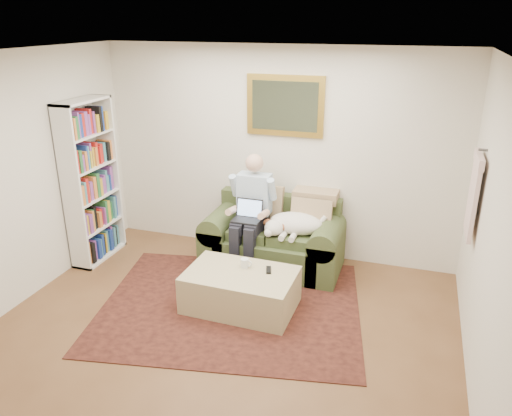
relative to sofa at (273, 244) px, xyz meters
The scene contains 12 objects.
room_shell 1.98m from the sofa, 93.21° to the right, with size 4.51×5.00×2.61m.
rug 1.09m from the sofa, 99.11° to the right, with size 2.70×2.16×0.01m, color black.
sofa is the anchor object (origin of this frame).
seated_man 0.50m from the sofa, 148.55° to the right, with size 0.55×0.78×1.39m, color #8CB1D8, non-canonical shape.
laptop 0.55m from the sofa, 138.98° to the right, with size 0.32×0.25×0.23m.
sleeping_dog 0.47m from the sofa, 15.74° to the right, with size 0.68×0.43×0.25m, color white, non-canonical shape.
ottoman 1.03m from the sofa, 93.04° to the right, with size 1.13×0.72×0.41m, color tan.
coffee_mug 0.92m from the sofa, 93.37° to the right, with size 0.08×0.08×0.10m, color white.
tv_remote 0.93m from the sofa, 76.80° to the right, with size 0.05×0.15×0.02m, color black.
bookshelf 2.35m from the sofa, 168.51° to the right, with size 0.28×0.80×2.00m, color white, non-canonical shape.
wall_mirror 1.67m from the sofa, 90.00° to the left, with size 0.94×0.04×0.72m.
hanging_shirt 2.39m from the sofa, 12.02° to the right, with size 0.06×0.52×0.90m, color beige, non-canonical shape.
Camera 1 is at (1.62, -3.27, 2.90)m, focal length 35.00 mm.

